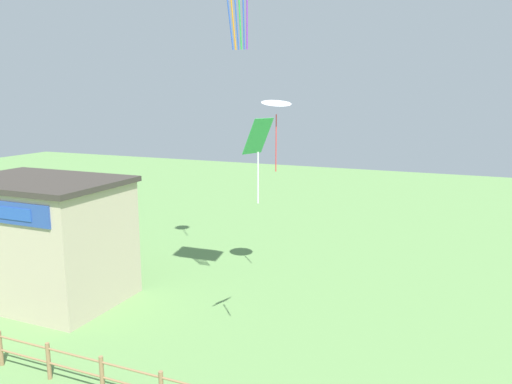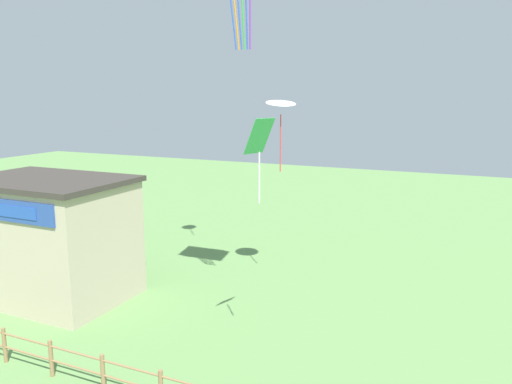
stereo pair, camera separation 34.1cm
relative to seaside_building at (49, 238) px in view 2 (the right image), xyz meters
name	(u,v)px [view 2 (the right image)]	position (x,y,z in m)	size (l,w,h in m)	color
seaside_building	(49,238)	(0.00, 0.00, 0.00)	(7.43, 5.08, 5.60)	#B7A88E
kite_white_delta	(281,103)	(9.38, 5.13, 6.08)	(1.94, 1.94, 3.37)	white
kite_green_diamond	(259,143)	(11.25, -1.46, 4.92)	(0.83, 1.06, 2.80)	green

